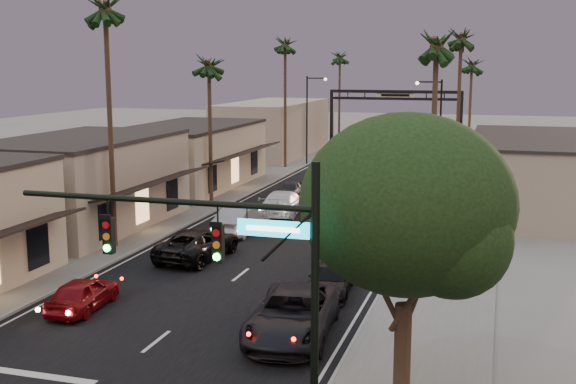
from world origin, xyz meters
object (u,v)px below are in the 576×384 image
Objects in this scene: arch at (395,105)px; streetlight_left at (310,113)px; palm_ld at (285,41)px; curbside_black at (330,279)px; palm_ra at (437,38)px; streetlight_right at (437,126)px; palm_rc at (472,61)px; oncoming_pickup at (198,244)px; traffic_signal at (243,263)px; palm_rb at (461,34)px; oncoming_silver at (241,220)px; palm_lb at (105,2)px; palm_lc at (209,60)px; palm_far at (340,54)px; curbside_near at (293,315)px; oncoming_red at (83,294)px; corner_tree at (409,212)px.

streetlight_left is at bearing -119.97° from arch.
palm_ld reaches higher than curbside_black.
palm_ld reaches higher than palm_ra.
palm_ra reaches higher than streetlight_right.
palm_rc is 2.12× the size of oncoming_pickup.
palm_rb is (2.91, 40.00, 7.33)m from traffic_signal.
oncoming_silver is at bearing -119.41° from streetlight_right.
palm_lb is 14.30m from palm_lc.
palm_far is at bearing 89.25° from palm_ld.
curbside_near is (4.71, -58.07, -4.65)m from arch.
palm_lb is (-8.60, -48.00, 7.85)m from arch.
oncoming_red is (-4.55, -57.65, -4.83)m from arch.
palm_lc is 25.91m from oncoming_red.
oncoming_pickup is at bearing 132.67° from corner_tree.
palm_lc is (-1.68, -22.00, 5.14)m from streetlight_left.
palm_far is 52.06m from oncoming_silver.
streetlight_right is 33.45m from curbside_near.
palm_ld is at bearing -76.57° from oncoming_silver.
palm_rc is at bearing 58.44° from palm_lc.
palm_far reaches higher than arch.
palm_rc is at bearing -34.89° from arch.
palm_ra is 56.58m from palm_far.
corner_tree reaches higher than traffic_signal.
palm_rb is at bearing -116.49° from oncoming_red.
palm_lc is 0.86× the size of palm_rb.
streetlight_right is 0.74× the size of palm_lc.
traffic_signal is 35.46m from palm_lc.
palm_rc is (17.20, 28.00, 0.00)m from palm_lc.
traffic_signal reaches higher than oncoming_silver.
palm_rb is at bearing -90.00° from palm_rc.
palm_rc is 0.92× the size of palm_far.
streetlight_left is at bearing -86.05° from palm_far.
traffic_signal is 2.06× the size of oncoming_red.
palm_ld is 1.08× the size of palm_ra.
curbside_black is (4.87, -52.57, -4.87)m from arch.
corner_tree reaches higher than oncoming_pickup.
oncoming_pickup is at bearing -69.98° from palm_lc.
palm_lb is 19.09m from curbside_black.
palm_far is (-1.38, 20.00, 6.11)m from streetlight_left.
palm_ld is 1.16× the size of palm_rc.
palm_ld is 2.80× the size of oncoming_silver.
corner_tree is 34.09m from palm_lc.
oncoming_pickup is (5.39, -14.78, -9.67)m from palm_lc.
curbside_black is (13.47, -4.58, -12.72)m from palm_lb.
streetlight_right reaches higher than oncoming_silver.
palm_rb is at bearing 91.37° from corner_tree.
oncoming_pickup is at bearing -166.74° from palm_ra.
oncoming_pickup is at bearing -93.77° from arch.
oncoming_red is at bearing 86.95° from oncoming_pickup.
streetlight_right is 1.42× the size of curbside_near.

